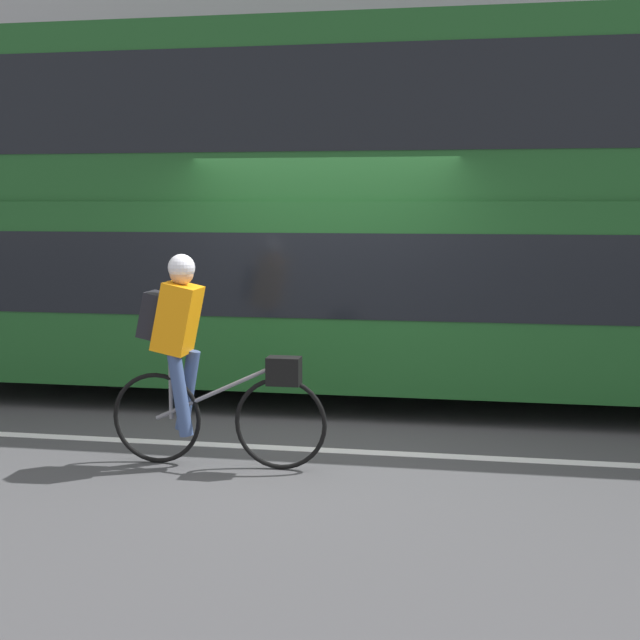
{
  "coord_description": "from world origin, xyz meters",
  "views": [
    {
      "loc": [
        1.45,
        -7.3,
        2.08
      ],
      "look_at": [
        0.03,
        0.6,
        1.02
      ],
      "focal_mm": 50.0,
      "sensor_mm": 36.0,
      "label": 1
    }
  ],
  "objects_px": {
    "bus": "(451,201)",
    "cyclist_on_bike": "(195,354)",
    "trash_bin": "(51,299)",
    "street_sign_post": "(604,235)"
  },
  "relations": [
    {
      "from": "bus",
      "to": "trash_bin",
      "type": "height_order",
      "value": "bus"
    },
    {
      "from": "bus",
      "to": "cyclist_on_bike",
      "type": "distance_m",
      "value": 3.59
    },
    {
      "from": "cyclist_on_bike",
      "to": "street_sign_post",
      "type": "relative_size",
      "value": 0.64
    },
    {
      "from": "cyclist_on_bike",
      "to": "trash_bin",
      "type": "bearing_deg",
      "value": 125.88
    },
    {
      "from": "bus",
      "to": "trash_bin",
      "type": "xyz_separation_m",
      "value": [
        -6.0,
        2.88,
        -1.45
      ]
    },
    {
      "from": "bus",
      "to": "street_sign_post",
      "type": "relative_size",
      "value": 4.32
    },
    {
      "from": "trash_bin",
      "to": "street_sign_post",
      "type": "height_order",
      "value": "street_sign_post"
    },
    {
      "from": "cyclist_on_bike",
      "to": "bus",
      "type": "bearing_deg",
      "value": 56.29
    },
    {
      "from": "bus",
      "to": "street_sign_post",
      "type": "height_order",
      "value": "bus"
    },
    {
      "from": "trash_bin",
      "to": "bus",
      "type": "bearing_deg",
      "value": -25.67
    }
  ]
}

